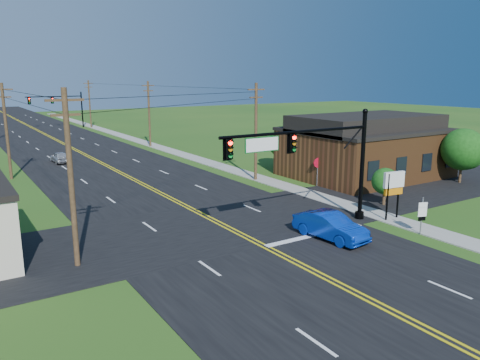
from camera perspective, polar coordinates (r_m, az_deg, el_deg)
ground at (r=21.96m, az=13.69°, el=-13.47°), size 260.00×260.00×0.00m
road_main at (r=65.77m, az=-19.47°, el=3.42°), size 16.00×220.00×0.04m
road_cross at (r=30.79m, az=-2.64°, el=-5.46°), size 70.00×10.00×0.04m
sidewalk at (r=59.77m, az=-7.36°, el=3.21°), size 2.00×160.00×0.08m
signal_mast_main at (r=28.97m, az=8.74°, el=2.90°), size 11.30×0.60×7.48m
signal_mast_far at (r=95.47m, az=-21.30°, el=8.59°), size 10.98×0.60×7.48m
brick_building at (r=47.27m, az=14.99°, el=3.32°), size 14.20×11.20×4.70m
utility_pole_left_a at (r=24.44m, az=-19.95°, el=0.48°), size 1.80×0.28×9.00m
utility_pole_left_b at (r=48.93m, az=-26.60°, el=5.53°), size 1.80×0.28×9.00m
utility_pole_right_a at (r=43.27m, az=1.94°, el=6.09°), size 1.80×0.28×9.00m
utility_pole_right_b at (r=66.26m, az=-11.02°, el=8.05°), size 1.80×0.28×9.00m
utility_pole_right_c at (r=94.75m, az=-17.86°, el=8.92°), size 1.80×0.28×9.00m
tree_right_front at (r=46.95m, az=25.52°, el=3.39°), size 3.80×3.80×5.00m
tree_right_back at (r=50.37m, az=5.17°, el=4.51°), size 3.00×3.00×4.10m
shrub_corner at (r=36.67m, az=17.28°, el=-0.15°), size 2.00×2.00×2.86m
blue_car at (r=28.41m, az=10.94°, el=-5.59°), size 2.18×4.94×1.58m
distant_car at (r=56.62m, az=-21.12°, el=2.59°), size 1.64×3.79×1.27m
route_sign at (r=30.59m, az=21.32°, el=-3.77°), size 0.57×0.23×2.38m
stop_sign at (r=41.75m, az=9.47°, el=1.74°), size 0.91×0.20×2.59m
pylon_sign at (r=32.92m, az=18.22°, el=-0.56°), size 1.63×0.47×3.33m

